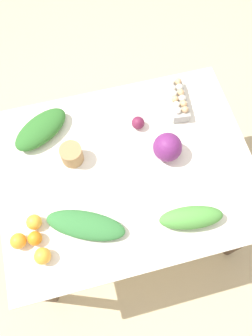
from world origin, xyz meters
TOP-DOWN VIEW (x-y plane):
  - ground_plane at (0.00, 0.00)m, footprint 8.00×8.00m
  - dining_table at (0.00, 0.00)m, footprint 1.33×1.04m
  - cabbage_purple at (-0.23, -0.04)m, footprint 0.15×0.15m
  - egg_carton at (-0.38, -0.33)m, footprint 0.12×0.27m
  - paper_bag at (0.26, -0.13)m, footprint 0.11×0.11m
  - greens_bunch_scallion at (0.39, -0.32)m, footprint 0.36×0.31m
  - greens_bunch_beet_tops at (-0.23, 0.34)m, footprint 0.32×0.15m
  - greens_bunch_dandelion at (0.26, 0.24)m, footprint 0.41×0.29m
  - beet_root at (-0.13, -0.24)m, footprint 0.07×0.07m
  - orange_0 at (0.48, 0.34)m, footprint 0.08×0.08m
  - orange_1 at (0.50, 0.25)m, footprint 0.07×0.07m
  - orange_2 at (0.50, 0.17)m, footprint 0.07×0.07m
  - orange_3 at (0.58, 0.24)m, footprint 0.08×0.08m

SIDE VIEW (x-z plane):
  - ground_plane at x=0.00m, z-range 0.00..0.00m
  - dining_table at x=0.00m, z-range 0.29..1.04m
  - greens_bunch_dandelion at x=0.26m, z-range 0.76..0.82m
  - orange_1 at x=0.50m, z-range 0.76..0.82m
  - beet_root at x=-0.13m, z-range 0.76..0.83m
  - orange_2 at x=0.50m, z-range 0.76..0.83m
  - orange_3 at x=0.58m, z-range 0.76..0.83m
  - orange_0 at x=0.48m, z-range 0.76..0.83m
  - egg_carton at x=-0.38m, z-range 0.75..0.84m
  - greens_bunch_scallion at x=0.39m, z-range 0.76..0.84m
  - greens_bunch_beet_tops at x=-0.23m, z-range 0.76..0.85m
  - paper_bag at x=0.26m, z-range 0.76..0.86m
  - cabbage_purple at x=-0.23m, z-range 0.76..0.91m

